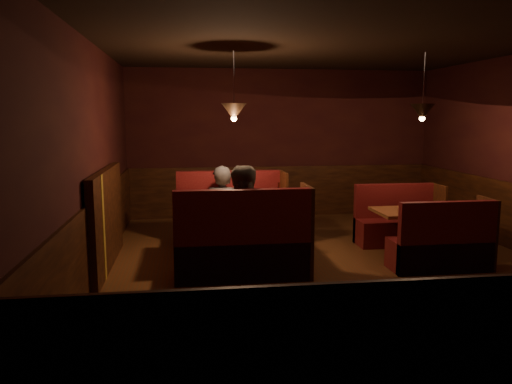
{
  "coord_description": "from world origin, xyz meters",
  "views": [
    {
      "loc": [
        -1.85,
        -6.26,
        1.99
      ],
      "look_at": [
        -0.91,
        0.5,
        0.95
      ],
      "focal_mm": 35.0,
      "sensor_mm": 36.0,
      "label": 1
    }
  ],
  "objects": [
    {
      "name": "room",
      "position": [
        -0.28,
        0.05,
        1.05
      ],
      "size": [
        6.02,
        7.02,
        2.92
      ],
      "color": "#53371E",
      "rests_on": "ground"
    },
    {
      "name": "diner_a",
      "position": [
        -1.34,
        1.15,
        0.81
      ],
      "size": [
        0.66,
        0.5,
        1.61
      ],
      "primitive_type": "imported",
      "rotation": [
        0.0,
        0.0,
        2.93
      ],
      "color": "#2F2E30",
      "rests_on": "ground"
    },
    {
      "name": "main_bench_far",
      "position": [
        -1.18,
        1.37,
        0.36
      ],
      "size": [
        1.67,
        0.6,
        1.14
      ],
      "color": "#44070D",
      "rests_on": "ground"
    },
    {
      "name": "diner_b",
      "position": [
        -1.11,
        -0.17,
        0.87
      ],
      "size": [
        0.92,
        0.76,
        1.73
      ],
      "primitive_type": "imported",
      "rotation": [
        0.0,
        0.0,
        0.12
      ],
      "color": "#413B32",
      "rests_on": "ground"
    },
    {
      "name": "second_bench_near",
      "position": [
        1.41,
        -0.39,
        0.3
      ],
      "size": [
        1.31,
        0.49,
        0.94
      ],
      "color": "#44070D",
      "rests_on": "ground"
    },
    {
      "name": "second_table",
      "position": [
        1.38,
        0.32,
        0.5
      ],
      "size": [
        1.19,
        0.76,
        0.67
      ],
      "color": "brown",
      "rests_on": "ground"
    },
    {
      "name": "second_bench_far",
      "position": [
        1.41,
        1.03,
        0.3
      ],
      "size": [
        1.31,
        0.49,
        0.94
      ],
      "color": "#44070D",
      "rests_on": "ground"
    },
    {
      "name": "main_bench_near",
      "position": [
        -1.18,
        -0.36,
        0.36
      ],
      "size": [
        1.67,
        0.6,
        1.14
      ],
      "color": "#44070D",
      "rests_on": "ground"
    },
    {
      "name": "main_table",
      "position": [
        -1.2,
        0.5,
        0.63
      ],
      "size": [
        1.52,
        0.92,
        1.06
      ],
      "color": "brown",
      "rests_on": "ground"
    }
  ]
}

